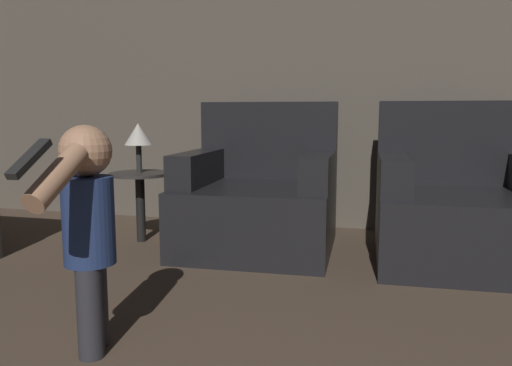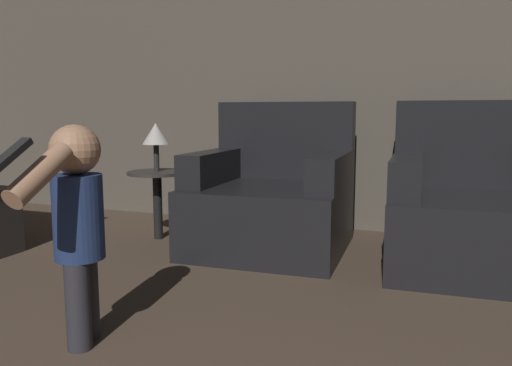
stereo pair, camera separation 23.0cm
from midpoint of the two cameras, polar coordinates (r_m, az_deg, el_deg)
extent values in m
cube|color=#51493F|center=(3.72, 12.96, 14.85)|extent=(8.40, 0.05, 2.60)
cube|color=black|center=(3.09, 3.70, -3.99)|extent=(0.95, 0.94, 0.41)
cube|color=black|center=(3.39, 5.35, 4.88)|extent=(0.92, 0.20, 0.51)
cube|color=black|center=(3.15, -2.87, 1.85)|extent=(0.19, 0.75, 0.20)
cube|color=black|center=(2.97, 10.79, 1.34)|extent=(0.19, 0.75, 0.20)
cube|color=black|center=(2.98, 26.01, -5.23)|extent=(0.95, 0.94, 0.41)
cube|color=black|center=(3.28, 25.63, 4.04)|extent=(0.92, 0.20, 0.51)
cube|color=black|center=(2.90, 19.01, 0.88)|extent=(0.19, 0.75, 0.20)
cylinder|color=#28282D|center=(1.89, -16.35, -13.40)|extent=(0.09, 0.09, 0.32)
cylinder|color=#28282D|center=(1.98, -15.62, -12.40)|extent=(0.09, 0.09, 0.32)
cylinder|color=navy|center=(1.85, -16.34, -3.78)|extent=(0.18, 0.18, 0.31)
sphere|color=#A37556|center=(1.82, -16.64, 3.67)|extent=(0.18, 0.18, 0.18)
cylinder|color=#A37556|center=(1.96, -15.51, -3.50)|extent=(0.07, 0.07, 0.26)
cylinder|color=#A37556|center=(1.63, -19.90, 0.94)|extent=(0.07, 0.26, 0.19)
cube|color=black|center=(1.55, -22.68, 2.82)|extent=(0.04, 0.16, 0.10)
cylinder|color=black|center=(3.39, -9.27, -2.70)|extent=(0.06, 0.06, 0.44)
cylinder|color=#2D2B28|center=(3.36, -9.36, 1.15)|extent=(0.39, 0.39, 0.02)
cylinder|color=#262626|center=(3.35, -9.40, 2.85)|extent=(0.04, 0.04, 0.18)
cone|color=#B2ADA3|center=(3.34, -9.46, 5.58)|extent=(0.18, 0.18, 0.14)
camera|label=1|loc=(0.11, -87.14, 0.40)|focal=35.00mm
camera|label=2|loc=(0.11, 92.86, -0.40)|focal=35.00mm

